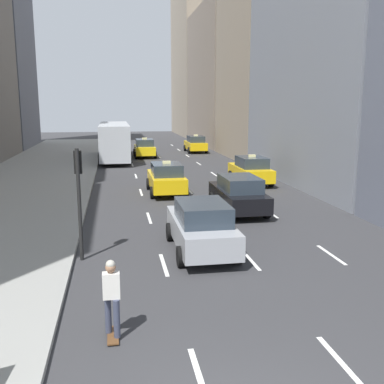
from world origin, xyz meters
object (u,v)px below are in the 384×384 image
object	(u,v)px
taxi_fourth	(196,144)
taxi_lead	(251,170)
traffic_light_pole	(79,186)
skateboarder	(112,295)
taxi_third	(145,148)
taxi_second	(166,178)
sedan_silver_behind	(201,226)
sedan_black_near	(238,194)
city_bus	(114,140)

from	to	relation	value
taxi_fourth	taxi_lead	bearing A→B (deg)	-90.00
taxi_fourth	traffic_light_pole	distance (m)	33.69
taxi_fourth	skateboarder	distance (m)	38.48
taxi_third	traffic_light_pole	xyz separation A→B (m)	(-3.95, -28.63, 1.53)
taxi_lead	taxi_second	world-z (taller)	same
sedan_silver_behind	taxi_fourth	bearing A→B (deg)	80.13
taxi_second	sedan_silver_behind	size ratio (longest dim) A/B	0.98
taxi_third	sedan_silver_behind	size ratio (longest dim) A/B	0.98
taxi_lead	sedan_silver_behind	size ratio (longest dim) A/B	0.98
taxi_lead	sedan_silver_behind	bearing A→B (deg)	-113.95
taxi_third	sedan_silver_behind	xyz separation A→B (m)	(-0.00, -28.57, 0.01)
sedan_silver_behind	traffic_light_pole	xyz separation A→B (m)	(-3.95, -0.07, 1.52)
taxi_second	sedan_black_near	xyz separation A→B (m)	(2.80, -4.94, -0.01)
taxi_lead	taxi_fourth	distance (m)	19.59
taxi_third	taxi_fourth	size ratio (longest dim) A/B	1.00
taxi_lead	city_bus	bearing A→B (deg)	120.27
taxi_second	taxi_third	bearing A→B (deg)	90.00
skateboarder	traffic_light_pole	world-z (taller)	traffic_light_pole
skateboarder	sedan_silver_behind	bearing A→B (deg)	60.87
taxi_fourth	sedan_silver_behind	size ratio (longest dim) A/B	0.98
skateboarder	traffic_light_pole	bearing A→B (deg)	100.68
skateboarder	taxi_third	bearing A→B (deg)	85.01
taxi_second	sedan_silver_behind	bearing A→B (deg)	-90.00
taxi_third	taxi_fourth	distance (m)	6.68
taxi_second	sedan_silver_behind	xyz separation A→B (m)	(-0.00, -10.36, 0.01)
taxi_lead	city_bus	xyz separation A→B (m)	(-8.41, 14.41, 0.91)
city_bus	skateboarder	bearing A→B (deg)	-90.26
sedan_black_near	taxi_second	bearing A→B (deg)	119.53
sedan_silver_behind	skateboarder	bearing A→B (deg)	-119.13
taxi_second	traffic_light_pole	distance (m)	11.25
sedan_silver_behind	city_bus	size ratio (longest dim) A/B	0.39
taxi_lead	sedan_silver_behind	distance (m)	13.80
city_bus	traffic_light_pole	size ratio (longest dim) A/B	3.23
taxi_fourth	sedan_silver_behind	bearing A→B (deg)	-99.87
city_bus	traffic_light_pole	distance (m)	27.12
taxi_third	skateboarder	size ratio (longest dim) A/B	2.52
sedan_black_near	traffic_light_pole	bearing A→B (deg)	-140.93
taxi_fourth	city_bus	world-z (taller)	city_bus
skateboarder	taxi_second	bearing A→B (deg)	79.30
skateboarder	taxi_fourth	bearing A→B (deg)	77.15
taxi_second	city_bus	bearing A→B (deg)	99.58
taxi_third	city_bus	size ratio (longest dim) A/B	0.38
skateboarder	traffic_light_pole	distance (m)	5.53
taxi_third	sedan_black_near	size ratio (longest dim) A/B	0.93
taxi_second	taxi_lead	bearing A→B (deg)	21.92
sedan_silver_behind	skateboarder	world-z (taller)	sedan_silver_behind
taxi_second	sedan_black_near	distance (m)	5.68
taxi_lead	skateboarder	world-z (taller)	taxi_lead
taxi_lead	taxi_third	bearing A→B (deg)	109.34
taxi_third	taxi_fourth	xyz separation A→B (m)	(5.60, 3.63, 0.00)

